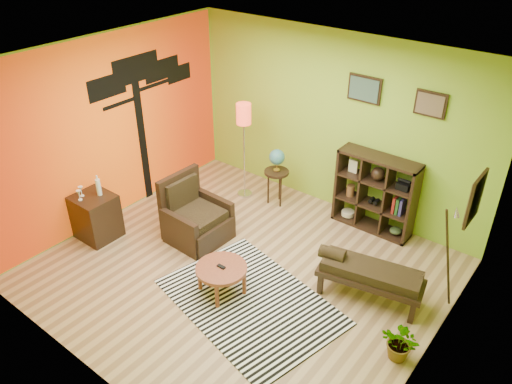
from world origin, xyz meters
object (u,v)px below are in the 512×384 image
Objects in this scene: floor_lamp at (244,122)px; cube_shelf at (376,194)px; potted_plant at (401,346)px; coffee_table at (221,271)px; bench at (368,273)px; side_cabinet at (96,216)px; globe_table at (277,163)px; armchair at (195,220)px.

floor_lamp is 2.31m from cube_shelf.
cube_shelf is at bearing 123.46° from potted_plant.
coffee_table is 1.42× the size of potted_plant.
bench is at bearing 34.98° from coffee_table.
cube_shelf is 2.55m from potted_plant.
floor_lamp is at bearing 159.96° from bench.
side_cabinet is at bearing -172.37° from potted_plant.
floor_lamp is 4.07m from potted_plant.
cube_shelf is 1.60m from bench.
floor_lamp is 0.83m from globe_table.
armchair reaches higher than potted_plant.
armchair reaches higher than bench.
side_cabinet is 4.54m from potted_plant.
coffee_table is 1.82m from bench.
globe_table is at bearing -168.12° from cube_shelf.
cube_shelf reaches higher than bench.
armchair is at bearing 148.96° from coffee_table.
potted_plant is at bearing -30.87° from globe_table.
floor_lamp is 3.11m from bench.
globe_table is 1.61m from cube_shelf.
potted_plant is at bearing 7.63° from side_cabinet.
floor_lamp is at bearing -169.52° from globe_table.
globe_table is at bearing 10.48° from floor_lamp.
coffee_table is 2.65m from cube_shelf.
cube_shelf is at bearing 43.17° from armchair.
coffee_table is 1.29m from armchair.
floor_lamp is at bearing 66.88° from side_cabinet.
bench is (0.64, -1.45, -0.22)m from cube_shelf.
cube_shelf is (1.95, 1.83, 0.31)m from armchair.
potted_plant is (0.75, -0.64, -0.21)m from bench.
cube_shelf reaches higher than side_cabinet.
cube_shelf is 0.88× the size of bench.
coffee_table is 0.67× the size of armchair.
globe_table is 3.49m from potted_plant.
side_cabinet is 0.61× the size of floor_lamp.
floor_lamp is at bearing -168.50° from cube_shelf.
cube_shelf is (2.15, 0.44, -0.72)m from floor_lamp.
cube_shelf is (3.11, 2.70, 0.25)m from side_cabinet.
armchair is 1.00× the size of globe_table.
side_cabinet is 2.65m from floor_lamp.
coffee_table is 2.62m from floor_lamp.
armchair is at bearing -171.69° from bench.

